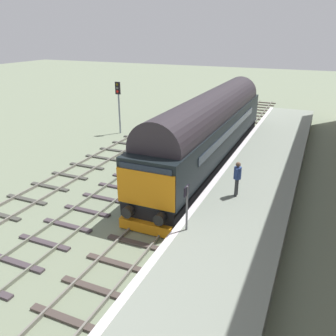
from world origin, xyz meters
TOP-DOWN VIEW (x-y plane):
  - ground_plane at (0.00, 0.00)m, footprint 140.00×140.00m
  - track_main at (0.00, 0.00)m, footprint 2.50×60.00m
  - track_adjacent_west at (-3.43, 0.00)m, footprint 2.50×60.00m
  - track_adjacent_far_west at (-6.97, -0.00)m, footprint 2.50×60.00m
  - station_platform at (3.60, 0.00)m, footprint 4.00×44.00m
  - diesel_locomotive at (0.00, 6.91)m, footprint 2.74×18.06m
  - signal_post_far at (-9.09, 11.09)m, footprint 0.44×0.22m
  - platform_number_sign at (2.07, -2.58)m, footprint 0.10×0.44m
  - waiting_passenger at (3.13, 1.12)m, footprint 0.34×0.51m

SIDE VIEW (x-z plane):
  - ground_plane at x=0.00m, z-range 0.00..0.00m
  - track_main at x=0.00m, z-range -0.02..0.13m
  - track_adjacent_west at x=-3.43m, z-range -0.02..0.13m
  - track_adjacent_far_west at x=-6.97m, z-range -0.02..0.13m
  - station_platform at x=3.60m, z-range 0.00..1.01m
  - waiting_passenger at x=3.13m, z-range 1.17..2.81m
  - platform_number_sign at x=2.07m, z-range 1.31..3.13m
  - diesel_locomotive at x=0.00m, z-range 0.14..4.82m
  - signal_post_far at x=-9.09m, z-range 0.62..4.87m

